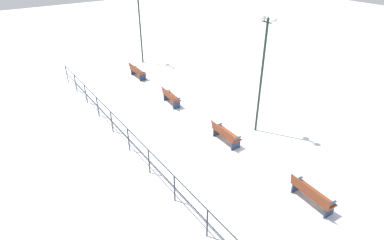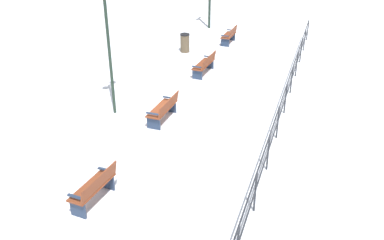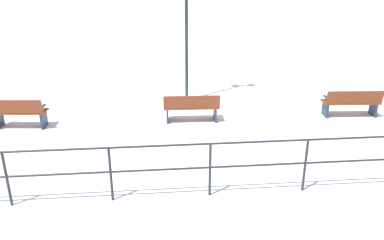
# 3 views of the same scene
# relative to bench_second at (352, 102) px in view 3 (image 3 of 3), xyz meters

# --- Properties ---
(ground_plane) EXTENTS (80.00, 80.00, 0.00)m
(ground_plane) POSITION_rel_bench_second_xyz_m (0.21, 4.60, -0.44)
(ground_plane) COLOR white
(ground_plane) RESTS_ON ground
(bench_second) EXTENTS (0.63, 1.64, 0.83)m
(bench_second) POSITION_rel_bench_second_xyz_m (0.00, 0.00, 0.00)
(bench_second) COLOR brown
(bench_second) RESTS_ON ground
(bench_third) EXTENTS (0.63, 1.56, 0.83)m
(bench_third) POSITION_rel_bench_second_xyz_m (0.05, 4.60, -0.00)
(bench_third) COLOR brown
(bench_third) RESTS_ON ground
(bench_fourth) EXTENTS (0.65, 1.44, 0.87)m
(bench_fourth) POSITION_rel_bench_second_xyz_m (0.00, 9.21, 0.02)
(bench_fourth) COLOR brown
(bench_fourth) RESTS_ON ground
(waterfront_railing) EXTENTS (0.05, 22.23, 1.11)m
(waterfront_railing) POSITION_rel_bench_second_xyz_m (-3.73, 4.60, 0.31)
(waterfront_railing) COLOR #26282D
(waterfront_railing) RESTS_ON ground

